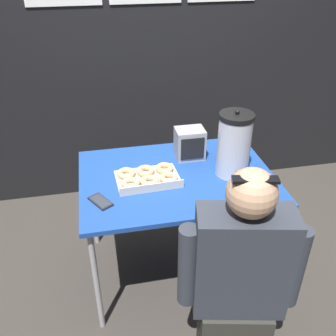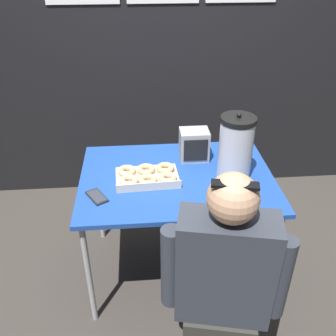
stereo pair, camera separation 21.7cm
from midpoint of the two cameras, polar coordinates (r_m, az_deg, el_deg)
ground_plane at (r=2.70m, az=-1.25°, el=-14.89°), size 12.00×12.00×0.00m
back_wall at (r=3.00m, az=-5.67°, el=20.75°), size 6.00×0.11×2.78m
folding_table at (r=2.24m, az=-1.46°, el=-2.40°), size 1.14×0.82×0.76m
donut_box at (r=2.17m, az=-5.97°, el=-1.49°), size 0.38×0.27×0.05m
coffee_urn at (r=2.16m, az=7.20°, el=3.48°), size 0.20×0.22×0.41m
cell_phone at (r=2.05m, az=-13.27°, el=-5.09°), size 0.14×0.16×0.01m
space_heater at (r=2.35m, az=0.69°, el=3.67°), size 0.18×0.15×0.20m
person_seated at (r=1.84m, az=7.24°, el=-17.50°), size 0.56×0.30×1.21m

